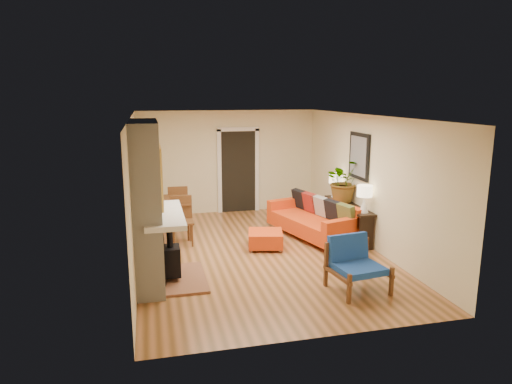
# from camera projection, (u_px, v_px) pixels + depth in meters

# --- Properties ---
(room_shell) EXTENTS (6.50, 6.50, 6.50)m
(room_shell) POSITION_uv_depth(u_px,v_px,m) (257.00, 167.00, 11.19)
(room_shell) COLOR #B47245
(room_shell) RESTS_ON ground
(fireplace) EXTENTS (1.09, 1.68, 2.60)m
(fireplace) POSITION_uv_depth(u_px,v_px,m) (150.00, 208.00, 7.14)
(fireplace) COLOR white
(fireplace) RESTS_ON ground
(sofa) EXTENTS (1.51, 2.37, 0.87)m
(sofa) POSITION_uv_depth(u_px,v_px,m) (315.00, 219.00, 9.74)
(sofa) COLOR silver
(sofa) RESTS_ON ground
(ottoman) EXTENTS (0.80, 0.80, 0.34)m
(ottoman) POSITION_uv_depth(u_px,v_px,m) (265.00, 238.00, 9.02)
(ottoman) COLOR silver
(ottoman) RESTS_ON ground
(blue_chair) EXTENTS (0.89, 0.87, 0.83)m
(blue_chair) POSITION_uv_depth(u_px,v_px,m) (354.00, 261.00, 7.09)
(blue_chair) COLOR brown
(blue_chair) RESTS_ON ground
(dining_table) EXTENTS (0.74, 1.80, 0.97)m
(dining_table) POSITION_uv_depth(u_px,v_px,m) (176.00, 206.00, 9.76)
(dining_table) COLOR brown
(dining_table) RESTS_ON ground
(console_table) EXTENTS (0.34, 1.85, 0.72)m
(console_table) POSITION_uv_depth(u_px,v_px,m) (348.00, 211.00, 9.61)
(console_table) COLOR black
(console_table) RESTS_ON ground
(lamp_near) EXTENTS (0.30, 0.30, 0.54)m
(lamp_near) POSITION_uv_depth(u_px,v_px,m) (365.00, 196.00, 8.85)
(lamp_near) COLOR white
(lamp_near) RESTS_ON console_table
(lamp_far) EXTENTS (0.30, 0.30, 0.54)m
(lamp_far) POSITION_uv_depth(u_px,v_px,m) (336.00, 182.00, 10.19)
(lamp_far) COLOR white
(lamp_far) RESTS_ON console_table
(houseplant) EXTENTS (0.91, 0.81, 0.92)m
(houseplant) POSITION_uv_depth(u_px,v_px,m) (344.00, 181.00, 9.71)
(houseplant) COLOR #1E5919
(houseplant) RESTS_ON console_table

